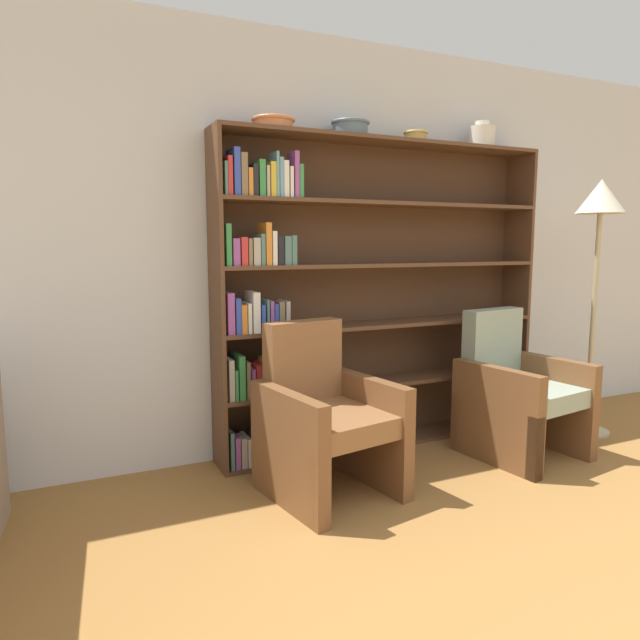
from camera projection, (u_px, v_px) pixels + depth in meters
The scene contains 9 objects.
wall_back at pixel (347, 248), 3.97m from camera, with size 12.00×0.06×2.75m.
bookshelf at pixel (355, 298), 3.86m from camera, with size 2.39×0.30×2.09m.
bowl_sage at pixel (273, 123), 3.45m from camera, with size 0.27×0.27×0.07m.
bowl_slate at pixel (350, 128), 3.67m from camera, with size 0.25×0.25×0.10m.
bowl_olive at pixel (416, 136), 3.88m from camera, with size 0.17×0.17×0.07m.
vase_tall at pixel (482, 137), 4.11m from camera, with size 0.19×0.19×0.19m.
armchair_leather at pixel (325, 420), 3.21m from camera, with size 0.75×0.78×0.96m.
armchair_cushioned at pixel (517, 392), 3.81m from camera, with size 0.73×0.77×0.96m.
floor_lamp at pixel (600, 220), 4.07m from camera, with size 0.34×0.34×1.86m.
Camera 1 is at (-1.85, -0.77, 1.40)m, focal length 32.00 mm.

